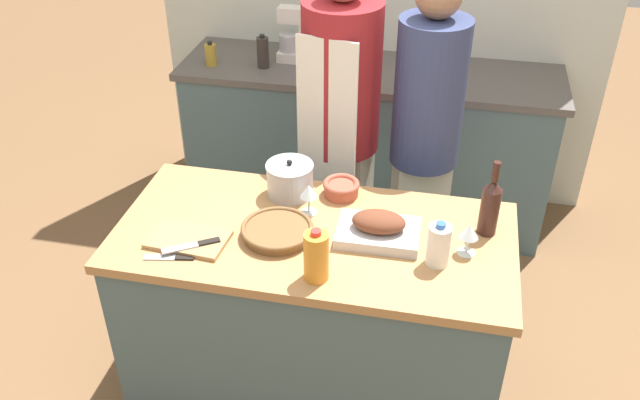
# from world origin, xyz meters

# --- Properties ---
(ground_plane) EXTENTS (12.00, 12.00, 0.00)m
(ground_plane) POSITION_xyz_m (0.00, 0.00, 0.00)
(ground_plane) COLOR brown
(kitchen_island) EXTENTS (1.56, 0.75, 0.87)m
(kitchen_island) POSITION_xyz_m (0.00, 0.00, 0.43)
(kitchen_island) COLOR #4C666B
(kitchen_island) RESTS_ON ground_plane
(back_counter) EXTENTS (2.15, 0.60, 0.94)m
(back_counter) POSITION_xyz_m (0.00, 1.46, 0.47)
(back_counter) COLOR #4C666B
(back_counter) RESTS_ON ground_plane
(roasting_pan) EXTENTS (0.32, 0.22, 0.12)m
(roasting_pan) POSITION_xyz_m (0.25, 0.02, 0.91)
(roasting_pan) COLOR #BCBCC1
(roasting_pan) RESTS_ON kitchen_island
(wicker_basket) EXTENTS (0.28, 0.28, 0.05)m
(wicker_basket) POSITION_xyz_m (-0.13, -0.05, 0.89)
(wicker_basket) COLOR brown
(wicker_basket) RESTS_ON kitchen_island
(cutting_board) EXTENTS (0.31, 0.20, 0.02)m
(cutting_board) POSITION_xyz_m (-0.46, -0.15, 0.88)
(cutting_board) COLOR #AD7F51
(cutting_board) RESTS_ON kitchen_island
(stock_pot) EXTENTS (0.20, 0.20, 0.17)m
(stock_pot) POSITION_xyz_m (-0.16, 0.25, 0.94)
(stock_pot) COLOR #B7B7BC
(stock_pot) RESTS_ON kitchen_island
(mixing_bowl) EXTENTS (0.16, 0.16, 0.07)m
(mixing_bowl) POSITION_xyz_m (0.05, 0.28, 0.90)
(mixing_bowl) COLOR #A84C38
(mixing_bowl) RESTS_ON kitchen_island
(juice_jug) EXTENTS (0.09, 0.09, 0.21)m
(juice_jug) POSITION_xyz_m (0.06, -0.26, 0.96)
(juice_jug) COLOR orange
(juice_jug) RESTS_ON kitchen_island
(milk_jug) EXTENTS (0.08, 0.08, 0.18)m
(milk_jug) POSITION_xyz_m (0.48, -0.09, 0.95)
(milk_jug) COLOR white
(milk_jug) RESTS_ON kitchen_island
(wine_bottle_green) EXTENTS (0.07, 0.07, 0.32)m
(wine_bottle_green) POSITION_xyz_m (0.66, 0.14, 0.99)
(wine_bottle_green) COLOR #381E19
(wine_bottle_green) RESTS_ON kitchen_island
(wine_glass_left) EXTENTS (0.07, 0.07, 0.13)m
(wine_glass_left) POSITION_xyz_m (0.58, -0.01, 0.96)
(wine_glass_left) COLOR silver
(wine_glass_left) RESTS_ON kitchen_island
(wine_glass_right) EXTENTS (0.07, 0.07, 0.13)m
(wine_glass_right) POSITION_xyz_m (-0.05, 0.13, 0.96)
(wine_glass_right) COLOR silver
(wine_glass_right) RESTS_ON kitchen_island
(knife_chef) EXTENTS (0.20, 0.14, 0.01)m
(knife_chef) POSITION_xyz_m (-0.42, -0.20, 0.89)
(knife_chef) COLOR #B7B7BC
(knife_chef) RESTS_ON cutting_board
(knife_paring) EXTENTS (0.19, 0.06, 0.01)m
(knife_paring) POSITION_xyz_m (-0.48, -0.26, 0.87)
(knife_paring) COLOR #B7B7BC
(knife_paring) RESTS_ON kitchen_island
(stand_mixer) EXTENTS (0.18, 0.14, 0.31)m
(stand_mixer) POSITION_xyz_m (-0.44, 1.51, 1.07)
(stand_mixer) COLOR silver
(stand_mixer) RESTS_ON back_counter
(condiment_bottle_tall) EXTENTS (0.07, 0.07, 0.19)m
(condiment_bottle_tall) POSITION_xyz_m (-0.59, 1.37, 1.03)
(condiment_bottle_tall) COLOR #332D28
(condiment_bottle_tall) RESTS_ON back_counter
(condiment_bottle_short) EXTENTS (0.06, 0.06, 0.14)m
(condiment_bottle_short) POSITION_xyz_m (-0.89, 1.34, 1.00)
(condiment_bottle_short) COLOR #B28E2D
(condiment_bottle_short) RESTS_ON back_counter
(person_cook_aproned) EXTENTS (0.36, 0.39, 1.74)m
(person_cook_aproned) POSITION_xyz_m (-0.04, 0.75, 0.96)
(person_cook_aproned) COLOR beige
(person_cook_aproned) RESTS_ON ground_plane
(person_cook_guest) EXTENTS (0.32, 0.32, 1.69)m
(person_cook_guest) POSITION_xyz_m (0.37, 0.74, 0.95)
(person_cook_guest) COLOR beige
(person_cook_guest) RESTS_ON ground_plane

